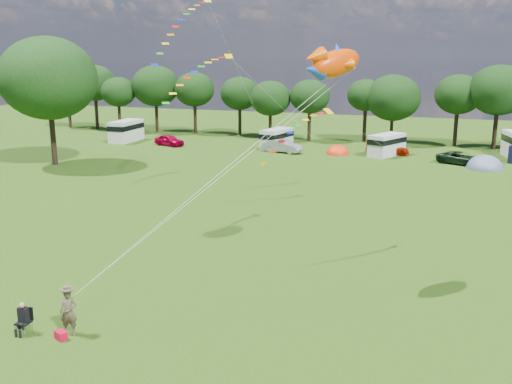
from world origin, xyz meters
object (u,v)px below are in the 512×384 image
(campervan_a, at_px, (126,130))
(fish_kite, at_px, (332,63))
(car_c, at_px, (387,149))
(campervan_b, at_px, (277,138))
(car_a, at_px, (169,140))
(camp_chair, at_px, (24,315))
(car_d, at_px, (460,158))
(tent_greyblue, at_px, (484,168))
(car_b, at_px, (282,146))
(big_tree, at_px, (48,78))
(tent_orange, at_px, (338,154))
(campervan_c, at_px, (387,144))
(kite_flyer, at_px, (69,312))

(campervan_a, bearing_deg, fish_kite, -139.58)
(car_c, xyz_separation_m, campervan_a, (-34.51, -1.12, 0.77))
(campervan_a, bearing_deg, campervan_b, -90.80)
(car_a, height_order, camp_chair, car_a)
(car_d, relative_size, tent_greyblue, 1.18)
(car_b, bearing_deg, big_tree, 138.43)
(campervan_a, distance_m, camp_chair, 55.22)
(car_a, distance_m, car_c, 27.33)
(car_d, relative_size, tent_orange, 1.61)
(car_b, bearing_deg, fish_kite, -148.51)
(car_d, distance_m, campervan_b, 21.74)
(campervan_c, bearing_deg, camp_chair, -165.90)
(campervan_c, xyz_separation_m, camp_chair, (-8.54, -49.27, -0.51))
(camp_chair, relative_size, fish_kite, 0.39)
(car_c, bearing_deg, campervan_a, 78.51)
(car_b, distance_m, camp_chair, 47.28)
(fish_kite, bearing_deg, camp_chair, 167.00)
(car_a, bearing_deg, fish_kite, -124.89)
(kite_flyer, xyz_separation_m, fish_kite, (8.67, 9.48, 9.99))
(car_c, xyz_separation_m, campervan_b, (-13.44, -0.34, 0.60))
(big_tree, distance_m, campervan_a, 18.92)
(big_tree, bearing_deg, campervan_b, 43.57)
(car_a, relative_size, tent_orange, 1.43)
(tent_greyblue, bearing_deg, camp_chair, -113.05)
(car_b, xyz_separation_m, kite_flyer, (5.27, -46.59, 0.22))
(campervan_b, height_order, fish_kite, fish_kite)
(kite_flyer, bearing_deg, tent_orange, 69.87)
(car_a, xyz_separation_m, tent_orange, (21.67, 1.20, -0.69))
(big_tree, relative_size, tent_orange, 4.43)
(campervan_b, distance_m, kite_flyer, 49.39)
(big_tree, height_order, tent_orange, big_tree)
(campervan_b, bearing_deg, car_b, -136.78)
(car_d, bearing_deg, big_tree, 132.36)
(fish_kite, bearing_deg, car_c, 36.09)
(car_d, xyz_separation_m, camp_chair, (-16.60, -46.46, 0.17))
(big_tree, height_order, tent_greyblue, big_tree)
(car_a, xyz_separation_m, fish_kite, (29.17, -37.16, 10.27))
(big_tree, height_order, campervan_a, big_tree)
(car_b, bearing_deg, campervan_c, -69.10)
(car_a, height_order, kite_flyer, kite_flyer)
(car_d, relative_size, campervan_c, 0.87)
(campervan_b, relative_size, camp_chair, 3.86)
(car_a, relative_size, campervan_c, 0.78)
(big_tree, height_order, kite_flyer, big_tree)
(car_b, relative_size, campervan_c, 0.79)
(campervan_b, height_order, campervan_c, campervan_c)
(campervan_b, distance_m, tent_orange, 8.10)
(campervan_c, relative_size, tent_greyblue, 1.35)
(fish_kite, bearing_deg, campervan_b, 54.60)
(car_c, relative_size, tent_greyblue, 1.19)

